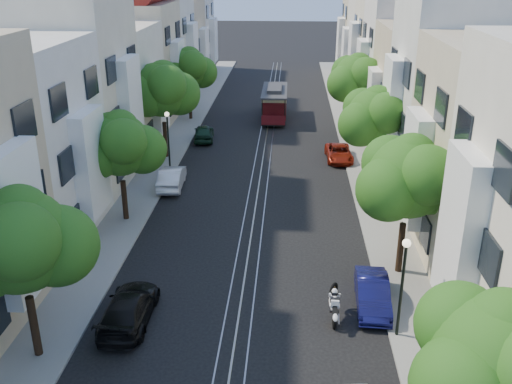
% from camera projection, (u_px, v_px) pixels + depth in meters
% --- Properties ---
extents(ground, '(200.00, 200.00, 0.00)m').
position_uv_depth(ground, '(265.00, 147.00, 44.88)').
color(ground, black).
rests_on(ground, ground).
extents(sidewalk_east, '(2.50, 80.00, 0.12)m').
position_uv_depth(sidewalk_east, '(357.00, 148.00, 44.45)').
color(sidewalk_east, gray).
rests_on(sidewalk_east, ground).
extents(sidewalk_west, '(2.50, 80.00, 0.12)m').
position_uv_depth(sidewalk_west, '(174.00, 145.00, 45.26)').
color(sidewalk_west, gray).
rests_on(sidewalk_west, ground).
extents(rail_left, '(0.06, 80.00, 0.02)m').
position_uv_depth(rail_left, '(258.00, 147.00, 44.91)').
color(rail_left, gray).
rests_on(rail_left, ground).
extents(rail_slot, '(0.06, 80.00, 0.02)m').
position_uv_depth(rail_slot, '(265.00, 147.00, 44.87)').
color(rail_slot, gray).
rests_on(rail_slot, ground).
extents(rail_right, '(0.06, 80.00, 0.02)m').
position_uv_depth(rail_right, '(272.00, 147.00, 44.84)').
color(rail_right, gray).
rests_on(rail_right, ground).
extents(lane_line, '(0.08, 80.00, 0.01)m').
position_uv_depth(lane_line, '(265.00, 147.00, 44.88)').
color(lane_line, tan).
rests_on(lane_line, ground).
extents(townhouses_east, '(7.75, 72.00, 12.00)m').
position_uv_depth(townhouses_east, '(425.00, 84.00, 42.17)').
color(townhouses_east, beige).
rests_on(townhouses_east, ground).
extents(townhouses_west, '(7.75, 72.00, 11.76)m').
position_uv_depth(townhouses_west, '(110.00, 81.00, 43.54)').
color(townhouses_west, silver).
rests_on(townhouses_west, ground).
extents(tree_e_a, '(4.72, 3.87, 6.27)m').
position_uv_depth(tree_e_a, '(499.00, 364.00, 14.14)').
color(tree_e_a, black).
rests_on(tree_e_a, ground).
extents(tree_e_b, '(4.93, 4.08, 6.68)m').
position_uv_depth(tree_e_b, '(409.00, 179.00, 25.10)').
color(tree_e_b, black).
rests_on(tree_e_b, ground).
extents(tree_e_c, '(4.84, 3.99, 6.52)m').
position_uv_depth(tree_e_c, '(376.00, 118.00, 35.32)').
color(tree_e_c, black).
rests_on(tree_e_c, ground).
extents(tree_e_d, '(5.01, 4.16, 6.85)m').
position_uv_depth(tree_e_d, '(358.00, 79.00, 45.38)').
color(tree_e_d, black).
rests_on(tree_e_d, ground).
extents(tree_w_a, '(4.93, 4.08, 6.68)m').
position_uv_depth(tree_w_a, '(21.00, 243.00, 19.44)').
color(tree_w_a, black).
rests_on(tree_w_a, ground).
extents(tree_w_b, '(4.72, 3.87, 6.27)m').
position_uv_depth(tree_w_b, '(120.00, 146.00, 30.66)').
color(tree_w_b, black).
rests_on(tree_w_b, ground).
extents(tree_w_c, '(5.13, 4.28, 7.09)m').
position_uv_depth(tree_w_c, '(163.00, 91.00, 40.57)').
color(tree_w_c, black).
rests_on(tree_w_c, ground).
extents(tree_w_d, '(4.84, 3.99, 6.52)m').
position_uv_depth(tree_w_d, '(189.00, 70.00, 50.91)').
color(tree_w_d, black).
rests_on(tree_w_d, ground).
extents(lamp_east, '(0.32, 0.32, 4.16)m').
position_uv_depth(lamp_east, '(403.00, 274.00, 21.27)').
color(lamp_east, black).
rests_on(lamp_east, ground).
extents(lamp_west, '(0.32, 0.32, 4.16)m').
position_uv_depth(lamp_west, '(168.00, 133.00, 38.61)').
color(lamp_west, black).
rests_on(lamp_west, ground).
extents(sportbike_rider, '(0.46, 1.94, 1.35)m').
position_uv_depth(sportbike_rider, '(334.00, 303.00, 23.14)').
color(sportbike_rider, black).
rests_on(sportbike_rider, ground).
extents(cable_car, '(2.27, 7.20, 2.77)m').
position_uv_depth(cable_car, '(275.00, 101.00, 52.34)').
color(cable_car, black).
rests_on(cable_car, ground).
extents(parked_car_e_mid, '(1.49, 3.87, 1.26)m').
position_uv_depth(parked_car_e_mid, '(373.00, 294.00, 24.08)').
color(parked_car_e_mid, '#0D0E42').
rests_on(parked_car_e_mid, ground).
extents(parked_car_e_far, '(1.97, 4.03, 1.10)m').
position_uv_depth(parked_car_e_far, '(339.00, 153.00, 41.81)').
color(parked_car_e_far, maroon).
rests_on(parked_car_e_far, ground).
extents(parked_car_w_near, '(1.87, 4.51, 1.30)m').
position_uv_depth(parked_car_w_near, '(129.00, 308.00, 23.03)').
color(parked_car_w_near, black).
rests_on(parked_car_w_near, ground).
extents(parked_car_w_mid, '(1.67, 4.18, 1.35)m').
position_uv_depth(parked_car_w_mid, '(172.00, 177.00, 36.78)').
color(parked_car_w_mid, silver).
rests_on(parked_car_w_mid, ground).
extents(parked_car_w_far, '(1.91, 3.96, 1.30)m').
position_uv_depth(parked_car_w_far, '(204.00, 133.00, 46.40)').
color(parked_car_w_far, black).
rests_on(parked_car_w_far, ground).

